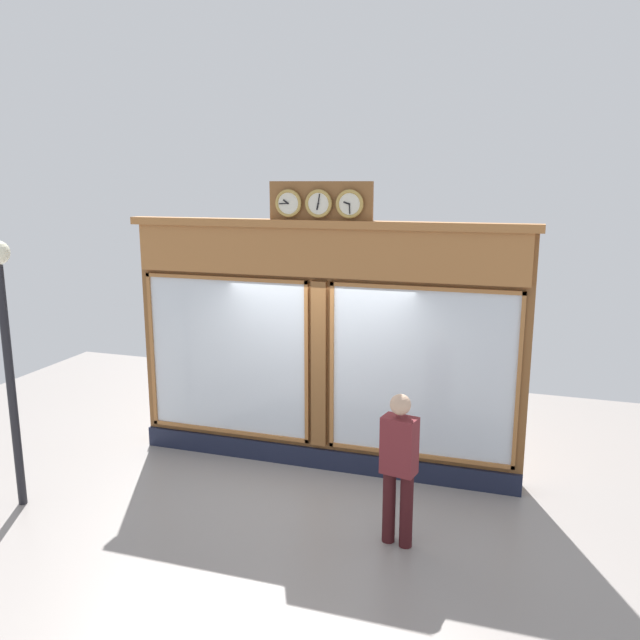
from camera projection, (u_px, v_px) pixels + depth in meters
ground_plane at (231, 587)px, 6.22m from camera, size 14.00×14.00×0.00m
shop_facade at (323, 345)px, 8.59m from camera, size 5.39×0.42×3.83m
pedestrian at (399, 463)px, 6.78m from camera, size 0.40×0.29×1.69m
street_lamp at (5, 332)px, 7.39m from camera, size 0.28×0.28×3.19m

